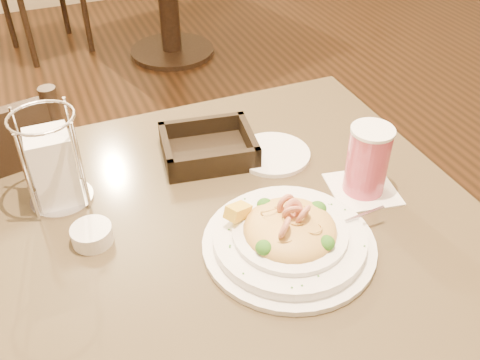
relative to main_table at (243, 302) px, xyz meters
name	(u,v)px	position (x,y,z in m)	size (l,w,h in m)	color
main_table	(243,302)	(0.00, 0.00, 0.00)	(0.90, 0.90, 0.77)	black
pasta_bowl	(289,235)	(0.05, -0.10, 0.27)	(0.34, 0.31, 0.10)	white
drink_glass	(367,161)	(0.26, -0.01, 0.32)	(0.15, 0.15, 0.15)	white
bread_basket	(208,149)	(0.01, 0.22, 0.26)	(0.22, 0.19, 0.05)	black
napkin_caddy	(54,166)	(-0.31, 0.19, 0.33)	(0.12, 0.12, 0.20)	silver
side_plate	(273,154)	(0.14, 0.17, 0.25)	(0.16, 0.16, 0.01)	white
butter_ramekin	(92,235)	(-0.28, 0.05, 0.26)	(0.07, 0.07, 0.03)	white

